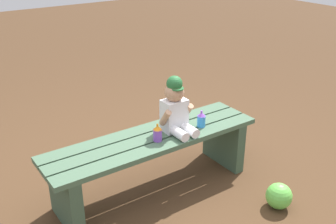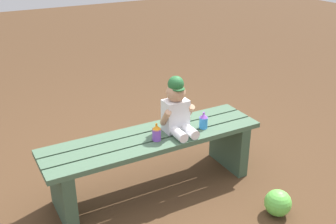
# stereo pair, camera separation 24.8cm
# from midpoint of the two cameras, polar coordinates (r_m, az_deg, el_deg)

# --- Properties ---
(ground_plane) EXTENTS (16.00, 16.00, 0.00)m
(ground_plane) POSITION_cam_midpoint_polar(r_m,az_deg,el_deg) (2.98, 0.45, -10.90)
(ground_plane) COLOR #4C331E
(park_bench) EXTENTS (1.57, 0.41, 0.44)m
(park_bench) POSITION_cam_midpoint_polar(r_m,az_deg,el_deg) (2.82, 0.47, -5.94)
(park_bench) COLOR #47664C
(park_bench) RESTS_ON ground_plane
(child_figure) EXTENTS (0.23, 0.27, 0.40)m
(child_figure) POSITION_cam_midpoint_polar(r_m,az_deg,el_deg) (2.75, 3.83, 0.53)
(child_figure) COLOR white
(child_figure) RESTS_ON park_bench
(sippy_cup_left) EXTENTS (0.06, 0.06, 0.12)m
(sippy_cup_left) POSITION_cam_midpoint_polar(r_m,az_deg,el_deg) (2.67, 1.01, -3.00)
(sippy_cup_left) COLOR #8C4CCC
(sippy_cup_left) RESTS_ON park_bench
(sippy_cup_right) EXTENTS (0.06, 0.06, 0.12)m
(sippy_cup_right) POSITION_cam_midpoint_polar(r_m,az_deg,el_deg) (2.86, 7.59, -1.29)
(sippy_cup_right) COLOR #338CE5
(sippy_cup_right) RESTS_ON park_bench
(toy_ball) EXTENTS (0.18, 0.18, 0.18)m
(toy_ball) POSITION_cam_midpoint_polar(r_m,az_deg,el_deg) (2.82, 17.98, -12.36)
(toy_ball) COLOR #66CC4C
(toy_ball) RESTS_ON ground_plane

